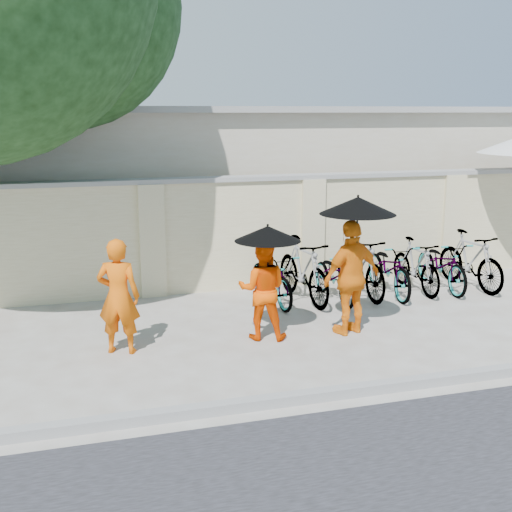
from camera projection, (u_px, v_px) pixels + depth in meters
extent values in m
plane|color=#ACABA6|center=(256.00, 350.00, 8.86)|extent=(80.00, 80.00, 0.00)
cube|color=gray|center=(298.00, 398.00, 7.25)|extent=(40.00, 0.16, 0.12)
cube|color=beige|center=(259.00, 234.00, 11.90)|extent=(20.00, 0.30, 2.00)
cube|color=beige|center=(254.00, 180.00, 15.60)|extent=(14.00, 6.00, 3.20)
sphere|color=#2A5728|center=(60.00, 7.00, 10.51)|extent=(4.00, 4.00, 4.00)
imported|color=#E85C08|center=(118.00, 296.00, 8.62)|extent=(0.67, 0.55, 1.59)
imported|color=#FF4F01|center=(262.00, 289.00, 9.19)|extent=(0.86, 0.77, 1.47)
cylinder|color=black|center=(268.00, 259.00, 9.02)|extent=(0.02, 0.02, 0.73)
cone|color=black|center=(268.00, 233.00, 8.94)|extent=(0.94, 0.94, 0.21)
imported|color=orange|center=(352.00, 277.00, 9.37)|extent=(1.08, 0.69, 1.71)
cylinder|color=black|center=(357.00, 239.00, 9.17)|extent=(0.02, 0.02, 0.96)
cone|color=black|center=(358.00, 206.00, 9.07)|extent=(1.09, 1.09, 0.25)
imported|color=#8988A1|center=(272.00, 278.00, 10.96)|extent=(0.75, 1.75, 0.89)
imported|color=#8988A1|center=(303.00, 270.00, 11.04)|extent=(0.73, 1.90, 1.11)
imported|color=#8988A1|center=(335.00, 276.00, 11.11)|extent=(0.59, 1.66, 0.87)
imported|color=#8988A1|center=(360.00, 266.00, 11.37)|extent=(0.58, 1.85, 1.10)
imported|color=#8988A1|center=(389.00, 268.00, 11.48)|extent=(0.77, 1.86, 0.96)
imported|color=#8988A1|center=(416.00, 266.00, 11.65)|extent=(0.48, 1.62, 0.97)
imported|color=#8988A1|center=(442.00, 265.00, 11.81)|extent=(0.71, 1.80, 0.93)
imported|color=#8988A1|center=(470.00, 260.00, 11.87)|extent=(0.68, 1.81, 1.07)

